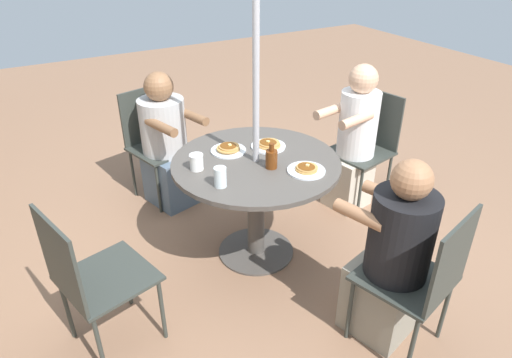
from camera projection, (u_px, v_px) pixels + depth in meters
The scene contains 16 objects.
ground_plane at pixel (256, 251), 3.29m from camera, with size 12.00×12.00×0.00m, color #8C664C.
patio_table at pixel (256, 181), 2.99m from camera, with size 1.09×1.09×0.74m.
umbrella_pole at pixel (256, 94), 2.70m from camera, with size 0.04×0.04×2.36m, color #ADADB2.
patio_chair_north at pixel (154, 138), 3.76m from camera, with size 0.54×0.54×0.91m.
diner_north at pixel (167, 146), 3.65m from camera, with size 0.58×0.47×1.10m.
patio_chair_east at pixel (89, 275), 2.31m from camera, with size 0.53×0.53×0.91m.
patio_chair_south at pixel (423, 275), 2.31m from camera, with size 0.54×0.54×0.91m.
diner_south at pixel (391, 260), 2.42m from camera, with size 0.51×0.43×1.11m.
patio_chair_west at pixel (367, 141), 3.70m from camera, with size 0.51×0.51×0.91m.
diner_west at pixel (354, 143), 3.58m from camera, with size 0.38×0.53×1.17m.
pancake_plate_a at pixel (229, 149), 3.02m from camera, with size 0.24×0.24×0.05m.
pancake_plate_b at pixel (269, 145), 3.08m from camera, with size 0.24×0.24×0.05m.
pancake_plate_c at pixel (306, 170), 2.79m from camera, with size 0.24×0.24×0.04m.
syrup_bottle at pixel (271, 158), 2.81m from camera, with size 0.10×0.07×0.16m.
coffee_cup at pixel (197, 162), 2.79m from camera, with size 0.09×0.09×0.10m.
drinking_glass_a at pixel (220, 177), 2.61m from camera, with size 0.07×0.07×0.12m, color silver.
Camera 1 is at (-2.25, 1.28, 2.09)m, focal length 32.00 mm.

